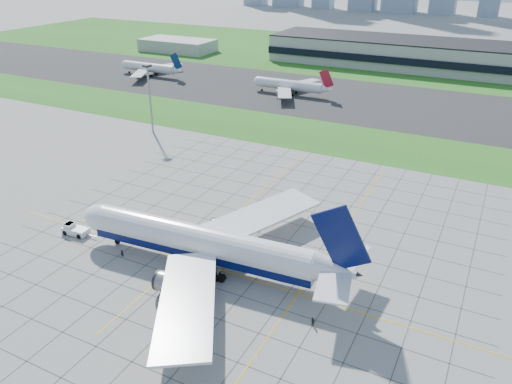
# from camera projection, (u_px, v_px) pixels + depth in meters

# --- Properties ---
(ground) EXTENTS (1400.00, 1400.00, 0.00)m
(ground) POSITION_uv_depth(u_px,v_px,m) (226.00, 266.00, 109.98)
(ground) COLOR #9B9B96
(ground) RESTS_ON ground
(grass_median) EXTENTS (700.00, 35.00, 0.04)m
(grass_median) POSITION_uv_depth(u_px,v_px,m) (350.00, 141.00, 182.10)
(grass_median) COLOR #28631C
(grass_median) RESTS_ON ground
(asphalt_taxiway) EXTENTS (700.00, 75.00, 0.04)m
(asphalt_taxiway) POSITION_uv_depth(u_px,v_px,m) (387.00, 104.00, 226.17)
(asphalt_taxiway) COLOR #383838
(asphalt_taxiway) RESTS_ON ground
(grass_far) EXTENTS (700.00, 145.00, 0.04)m
(grass_far) POSITION_uv_depth(u_px,v_px,m) (429.00, 61.00, 314.34)
(grass_far) COLOR #28631C
(grass_far) RESTS_ON ground
(apron_markings) EXTENTS (120.00, 130.00, 0.03)m
(apron_markings) POSITION_uv_depth(u_px,v_px,m) (251.00, 243.00, 118.68)
(apron_markings) COLOR #474744
(apron_markings) RESTS_ON ground
(terminal) EXTENTS (260.00, 43.00, 15.80)m
(terminal) POSITION_uv_depth(u_px,v_px,m) (498.00, 61.00, 274.42)
(terminal) COLOR #B7B7B2
(terminal) RESTS_ON ground
(service_block) EXTENTS (50.00, 25.00, 8.00)m
(service_block) POSITION_uv_depth(u_px,v_px,m) (178.00, 45.00, 341.86)
(service_block) COLOR #B7B7B2
(service_block) RESTS_ON ground
(light_mast) EXTENTS (2.50, 2.50, 25.60)m
(light_mast) POSITION_uv_depth(u_px,v_px,m) (149.00, 90.00, 183.58)
(light_mast) COLOR gray
(light_mast) RESTS_ON ground
(airliner) EXTENTS (67.36, 68.07, 21.19)m
(airliner) POSITION_uv_depth(u_px,v_px,m) (203.00, 243.00, 107.45)
(airliner) COLOR white
(airliner) RESTS_ON ground
(pushback_tug) EXTENTS (9.57, 3.72, 2.64)m
(pushback_tug) POSITION_uv_depth(u_px,v_px,m) (75.00, 230.00, 121.89)
(pushback_tug) COLOR white
(pushback_tug) RESTS_ON ground
(crew_near) EXTENTS (0.78, 0.78, 1.83)m
(crew_near) POSITION_uv_depth(u_px,v_px,m) (122.00, 254.00, 112.74)
(crew_near) COLOR black
(crew_near) RESTS_ON ground
(crew_far) EXTENTS (1.12, 1.05, 1.82)m
(crew_far) POSITION_uv_depth(u_px,v_px,m) (313.00, 322.00, 92.04)
(crew_far) COLOR black
(crew_far) RESTS_ON ground
(distant_jet_0) EXTENTS (38.38, 42.66, 14.08)m
(distant_jet_0) POSITION_uv_depth(u_px,v_px,m) (150.00, 68.00, 274.62)
(distant_jet_0) COLOR white
(distant_jet_0) RESTS_ON ground
(distant_jet_1) EXTENTS (38.68, 42.66, 14.08)m
(distant_jet_1) POSITION_uv_depth(u_px,v_px,m) (290.00, 85.00, 238.75)
(distant_jet_1) COLOR white
(distant_jet_1) RESTS_ON ground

